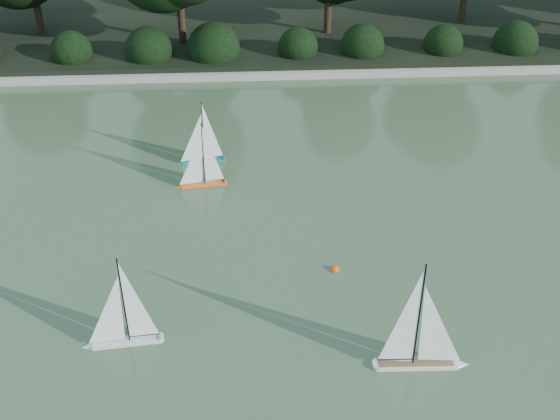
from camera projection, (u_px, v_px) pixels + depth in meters
name	position (u px, v px, depth m)	size (l,w,h in m)	color
ground	(344.00, 320.00, 10.37)	(80.00, 80.00, 0.00)	#36482B
pond_coping	(298.00, 74.00, 17.78)	(40.00, 0.35, 0.18)	gray
far_bank	(288.00, 19.00, 21.06)	(40.00, 8.00, 0.30)	black
shrub_hedge	(296.00, 47.00, 18.32)	(29.10, 1.10, 1.10)	black
sailboat_white_a	(118.00, 330.00, 9.83)	(1.18, 0.30, 1.61)	silver
sailboat_white_b	(426.00, 350.00, 9.47)	(1.35, 0.26, 1.85)	silver
sailboat_orange	(198.00, 176.00, 13.38)	(1.03, 0.29, 1.40)	orange
sailboat_teal	(199.00, 153.00, 14.12)	(1.04, 0.33, 1.41)	#177788
race_buoy	(335.00, 270.00, 11.35)	(0.16, 0.16, 0.16)	#ED4E0C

